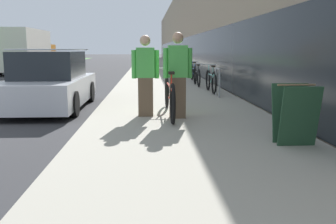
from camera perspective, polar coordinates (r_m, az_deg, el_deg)
name	(u,v)px	position (r m, az deg, el deg)	size (l,w,h in m)	color
sidewalk_slab	(157,70)	(27.42, -1.67, 6.48)	(3.90, 70.00, 0.15)	#A39E8E
storefront_facade	(229,30)	(36.24, 9.31, 12.18)	(10.01, 70.00, 6.58)	gray
tandem_bicycle	(169,96)	(7.99, 0.22, 2.48)	(0.52, 2.83, 0.97)	black
person_rider	(178,75)	(7.60, 1.48, 5.59)	(0.59, 0.23, 1.73)	brown
person_bystander	(145,76)	(7.84, -3.46, 5.51)	(0.57, 0.22, 1.68)	brown
bike_rack_hoop	(218,79)	(11.29, 7.60, 4.99)	(0.05, 0.60, 0.84)	gray
cruiser_bike_nearest	(211,81)	(12.33, 6.56, 4.76)	(0.52, 1.86, 0.90)	black
cruiser_bike_middle	(197,76)	(14.53, 4.43, 5.44)	(0.52, 1.73, 0.84)	black
cruiser_bike_farthest	(193,73)	(16.64, 3.90, 5.98)	(0.52, 1.68, 0.86)	black
sandwich_board_sign	(295,114)	(5.81, 18.78, -0.32)	(0.56, 0.56, 0.90)	#23472D
parked_sedan_curbside	(50,83)	(10.23, -17.52, 4.19)	(1.88, 4.24, 1.55)	silver
moving_truck	(24,51)	(26.07, -21.04, 8.62)	(2.45, 7.09, 2.77)	orange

